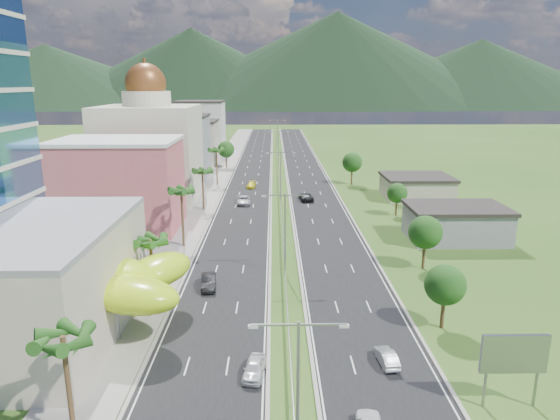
{
  "coord_description": "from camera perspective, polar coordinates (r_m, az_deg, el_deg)",
  "views": [
    {
      "loc": [
        -1.46,
        -52.07,
        24.84
      ],
      "look_at": [
        -0.56,
        17.31,
        7.0
      ],
      "focal_mm": 32.0,
      "sensor_mm": 36.0,
      "label": 1
    }
  ],
  "objects": [
    {
      "name": "midrise_white",
      "position": [
        179.6,
        -9.03,
        9.19
      ],
      "size": [
        16.0,
        15.0,
        18.0
      ],
      "primitive_type": "cube",
      "color": "silver",
      "rests_on": "ground"
    },
    {
      "name": "car_white_near_left",
      "position": [
        45.48,
        -2.96,
        -17.58
      ],
      "size": [
        2.23,
        4.38,
        1.43
      ],
      "primitive_type": "imported",
      "rotation": [
        0.0,
        0.0,
        -0.13
      ],
      "color": "silver",
      "rests_on": "road_left"
    },
    {
      "name": "mountain_ridge",
      "position": [
        506.43,
        6.35,
        11.52
      ],
      "size": [
        860.0,
        140.0,
        90.0
      ],
      "primitive_type": null,
      "color": "black",
      "rests_on": "ground"
    },
    {
      "name": "streetlight_median_d",
      "position": [
        148.18,
        -0.18,
        7.41
      ],
      "size": [
        6.04,
        0.25,
        11.0
      ],
      "color": "gray",
      "rests_on": "ground"
    },
    {
      "name": "pink_shophouse",
      "position": [
        89.85,
        -17.93,
        2.59
      ],
      "size": [
        20.0,
        15.0,
        15.0
      ],
      "primitive_type": "cube",
      "color": "#C4505F",
      "rests_on": "ground"
    },
    {
      "name": "streetlight_median_b",
      "position": [
        64.67,
        0.58,
        -1.83
      ],
      "size": [
        6.04,
        0.25,
        11.0
      ],
      "color": "gray",
      "rests_on": "ground"
    },
    {
      "name": "palm_tree_c",
      "position": [
        77.14,
        -11.22,
        1.91
      ],
      "size": [
        3.6,
        3.6,
        9.6
      ],
      "color": "#47301C",
      "rests_on": "ground"
    },
    {
      "name": "billboard",
      "position": [
        43.8,
        25.19,
        -14.86
      ],
      "size": [
        5.2,
        0.35,
        6.2
      ],
      "color": "gray",
      "rests_on": "ground"
    },
    {
      "name": "road_right",
      "position": [
        144.5,
        2.83,
        4.51
      ],
      "size": [
        11.0,
        260.0,
        0.04
      ],
      "primitive_type": "cube",
      "color": "black",
      "rests_on": "ground"
    },
    {
      "name": "ground",
      "position": [
        57.71,
        0.79,
        -11.08
      ],
      "size": [
        500.0,
        500.0,
        0.0
      ],
      "primitive_type": "plane",
      "color": "#2D5119",
      "rests_on": "ground"
    },
    {
      "name": "car_silver_right",
      "position": [
        48.03,
        12.07,
        -16.11
      ],
      "size": [
        1.76,
        4.09,
        1.31
      ],
      "primitive_type": "imported",
      "rotation": [
        0.0,
        0.0,
        3.24
      ],
      "color": "#ADB0B5",
      "rests_on": "road_right"
    },
    {
      "name": "leafy_tree_lfar",
      "position": [
        148.99,
        -6.19,
        6.91
      ],
      "size": [
        4.9,
        4.9,
        8.05
      ],
      "color": "#47301C",
      "rests_on": "ground"
    },
    {
      "name": "car_dark_far_right",
      "position": [
        107.78,
        2.99,
        1.54
      ],
      "size": [
        3.19,
        6.0,
        1.61
      ],
      "primitive_type": "imported",
      "rotation": [
        0.0,
        0.0,
        3.24
      ],
      "color": "black",
      "rests_on": "road_right"
    },
    {
      "name": "leafy_tree_ra",
      "position": [
        54.06,
        18.35,
        -8.14
      ],
      "size": [
        4.2,
        4.2,
        6.9
      ],
      "color": "#47301C",
      "rests_on": "ground"
    },
    {
      "name": "road_left",
      "position": [
        144.35,
        -3.14,
        4.5
      ],
      "size": [
        11.0,
        260.0,
        0.04
      ],
      "primitive_type": "cube",
      "color": "black",
      "rests_on": "ground"
    },
    {
      "name": "palm_tree_b",
      "position": [
        58.62,
        -14.59,
        -3.72
      ],
      "size": [
        3.6,
        3.6,
        8.1
      ],
      "color": "#47301C",
      "rests_on": "ground"
    },
    {
      "name": "palm_tree_e",
      "position": [
        123.98,
        -7.29,
        6.64
      ],
      "size": [
        3.6,
        3.6,
        9.4
      ],
      "color": "#47301C",
      "rests_on": "ground"
    },
    {
      "name": "streetlight_median_e",
      "position": [
        192.92,
        -0.31,
        9.04
      ],
      "size": [
        6.04,
        0.25,
        11.0
      ],
      "color": "gray",
      "rests_on": "ground"
    },
    {
      "name": "midrise_grey",
      "position": [
        135.56,
        -11.69,
        6.99
      ],
      "size": [
        16.0,
        15.0,
        16.0
      ],
      "primitive_type": "cube",
      "color": "gray",
      "rests_on": "ground"
    },
    {
      "name": "streetlight_median_a",
      "position": [
        32.59,
        2.07,
        -19.31
      ],
      "size": [
        6.04,
        0.25,
        11.0
      ],
      "color": "gray",
      "rests_on": "ground"
    },
    {
      "name": "leafy_tree_rc",
      "position": [
        97.19,
        13.25,
        1.88
      ],
      "size": [
        3.85,
        3.85,
        6.33
      ],
      "color": "#47301C",
      "rests_on": "ground"
    },
    {
      "name": "sidewalk_left",
      "position": [
        145.05,
        -6.91,
        4.48
      ],
      "size": [
        7.0,
        260.0,
        0.12
      ],
      "primitive_type": "cube",
      "color": "gray",
      "rests_on": "ground"
    },
    {
      "name": "palm_tree_a",
      "position": [
        37.2,
        -23.53,
        -13.76
      ],
      "size": [
        3.6,
        3.6,
        9.1
      ],
      "color": "#47301C",
      "rests_on": "ground"
    },
    {
      "name": "leafy_tree_rb",
      "position": [
        70.07,
        16.28,
        -2.47
      ],
      "size": [
        4.55,
        4.55,
        7.47
      ],
      "color": "#47301C",
      "rests_on": "ground"
    },
    {
      "name": "shed_near",
      "position": [
        85.48,
        19.45,
        -1.58
      ],
      "size": [
        15.0,
        10.0,
        5.0
      ],
      "primitive_type": "cube",
      "color": "gray",
      "rests_on": "ground"
    },
    {
      "name": "midrise_beige",
      "position": [
        157.24,
        -10.18,
        7.5
      ],
      "size": [
        16.0,
        15.0,
        13.0
      ],
      "primitive_type": "cube",
      "color": "#A99E8B",
      "rests_on": "ground"
    },
    {
      "name": "domed_building",
      "position": [
        111.13,
        -14.67,
        6.99
      ],
      "size": [
        20.0,
        20.0,
        28.7
      ],
      "color": "beige",
      "rests_on": "ground"
    },
    {
      "name": "leafy_tree_rd",
      "position": [
        125.1,
        8.25,
        5.42
      ],
      "size": [
        4.9,
        4.9,
        8.05
      ],
      "color": "#47301C",
      "rests_on": "ground"
    },
    {
      "name": "palm_tree_d",
      "position": [
        99.59,
        -8.86,
        4.25
      ],
      "size": [
        3.6,
        3.6,
        8.6
      ],
      "color": "#47301C",
      "rests_on": "ground"
    },
    {
      "name": "streetlight_median_c",
      "position": [
        103.67,
        0.07,
        4.37
      ],
      "size": [
        6.04,
        0.25,
        11.0
      ],
      "color": "gray",
      "rests_on": "ground"
    },
    {
      "name": "car_yellow_far_left",
      "position": [
        120.84,
        -3.3,
        2.89
      ],
      "size": [
        2.26,
        4.86,
        1.37
      ],
      "primitive_type": "imported",
      "rotation": [
        0.0,
        0.0,
        -0.07
      ],
      "color": "gold",
      "rests_on": "road_left"
    },
    {
      "name": "shed_far",
      "position": [
        113.87,
        15.32,
        2.43
      ],
      "size": [
        14.0,
        12.0,
        4.4
      ],
      "primitive_type": "cube",
      "color": "#A99E8B",
      "rests_on": "ground"
    },
    {
      "name": "car_silver_mid_left",
      "position": [
        104.73,
        -4.2,
        1.15
      ],
      "size": [
        3.12,
        6.09,
        1.64
      ],
      "primitive_type": "imported",
      "rotation": [
        0.0,
        0.0,
        0.07
      ],
      "color": "#B0B3B9",
      "rests_on": "road_left"
    },
    {
      "name": "median_guardrail",
      "position": [
        126.41,
        -0.07,
        3.37
      ],
      "size": [
        0.1,
        216.06,
        0.76
      ],
      "color": "gray",
      "rests_on": "ground"
    },
    {
      "name": "lime_canopy",
      "position": [
        55.21,
        -20.5,
        -7.61
      ],
      "size": [
        18.0,
        15.0,
        7.4
      ],
      "color": "#B8E416",
      "rests_on": "ground"
    },
    {
      "name": "car_dark_left",
      "position": [
        63.06,
        -8.17,
        -8.09
      ],
      "size": [
        2.21,
        5.11,
        1.63
      ],
      "primitive_type": "imported",
      "rotation": [
        0.0,
        0.0,
        0.1
      ],
      "color": "black",
      "rests_on": "road_left"
    }
  ]
}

